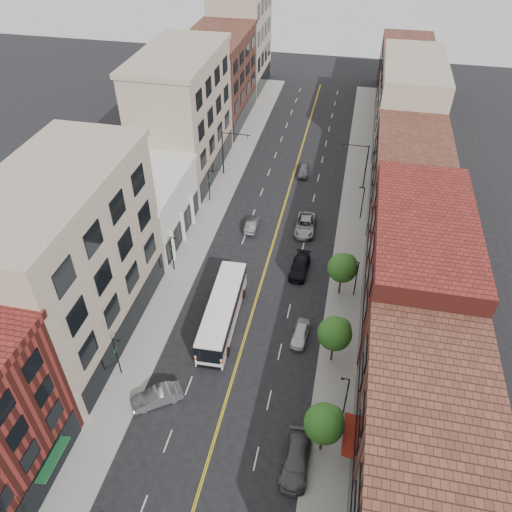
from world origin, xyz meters
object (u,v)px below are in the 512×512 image
Objects in this scene: car_angle_b at (157,397)px; car_lane_c at (303,170)px; car_parked_far at (300,334)px; car_lane_behind at (252,224)px; car_lane_a at (300,267)px; city_bus at (223,310)px; car_lane_b at (305,225)px; car_parked_mid at (296,460)px.

car_angle_b reaches higher than car_lane_c.
car_lane_c is at bearing 101.22° from car_parked_far.
car_angle_b is 1.17× the size of car_parked_far.
car_lane_c reaches higher than car_parked_far.
car_lane_behind is 10.74m from car_lane_a.
city_bus is 11.66m from car_angle_b.
car_lane_behind is at bearing 120.72° from car_parked_far.
car_lane_a is at bearing 102.40° from car_parked_far.
car_angle_b is at bearing 83.96° from car_lane_behind.
car_lane_b is at bearing -170.82° from car_lane_behind.
car_parked_mid reaches higher than car_lane_c.
city_bus is at bearing -121.30° from car_lane_a.
car_angle_b is at bearing -100.01° from car_lane_c.
car_parked_mid is 0.96× the size of car_lane_b.
car_lane_b is (-0.50, 8.76, 0.06)m from car_lane_a.
city_bus is at bearing 91.58° from car_lane_behind.
car_lane_a is (-1.57, 10.70, 0.05)m from car_parked_far.
car_parked_far is 19.58m from car_lane_b.
car_lane_c is (7.81, 44.88, -0.08)m from car_angle_b.
city_bus is at bearing -178.72° from car_parked_far.
car_lane_a is at bearing 96.96° from car_parked_mid.
city_bus is at bearing -111.03° from car_lane_b.
car_lane_b is 14.94m from car_lane_c.
car_parked_far is 0.95× the size of car_lane_behind.
car_lane_c is at bearing 96.51° from car_lane_b.
car_lane_a is 23.69m from car_lane_c.
car_lane_c is at bearing 96.65° from car_parked_mid.
car_parked_mid is at bearing 41.60° from car_angle_b.
car_parked_mid is 33.82m from car_lane_b.
car_lane_a reaches higher than car_lane_behind.
city_bus is 17.83m from car_parked_mid.
car_lane_b is (-3.67, 33.62, -0.01)m from car_parked_mid.
car_lane_c is (-2.73, 23.53, -0.04)m from car_lane_a.
car_lane_a is (-3.17, 24.86, -0.07)m from car_parked_mid.
city_bus is 20.17m from car_lane_b.
car_lane_a is at bearing 119.69° from car_angle_b.
car_parked_mid is at bearing 108.13° from car_lane_behind.
car_parked_mid is 1.09× the size of car_lane_a.
car_lane_b is at bearing -81.56° from car_lane_c.
city_bus is 3.04× the size of car_lane_behind.
car_angle_b is 16.12m from car_parked_far.
car_lane_behind is at bearing 89.53° from city_bus.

